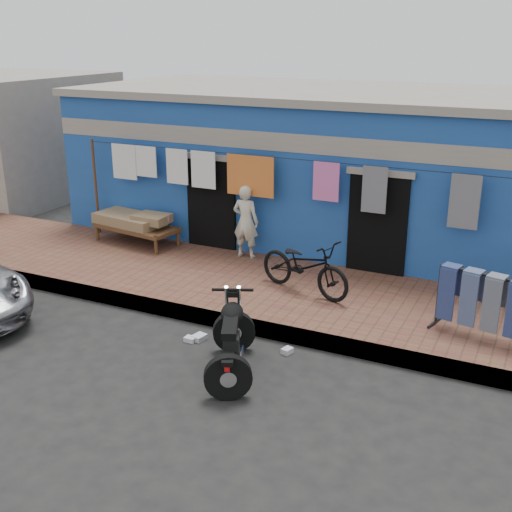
# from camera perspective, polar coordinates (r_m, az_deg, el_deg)

# --- Properties ---
(ground) EXTENTS (80.00, 80.00, 0.00)m
(ground) POSITION_cam_1_polar(r_m,az_deg,el_deg) (9.11, -5.53, -10.65)
(ground) COLOR black
(ground) RESTS_ON ground
(sidewalk) EXTENTS (28.00, 3.00, 0.25)m
(sidewalk) POSITION_cam_1_polar(r_m,az_deg,el_deg) (11.45, 2.16, -3.35)
(sidewalk) COLOR brown
(sidewalk) RESTS_ON ground
(curb) EXTENTS (28.00, 0.10, 0.25)m
(curb) POSITION_cam_1_polar(r_m,az_deg,el_deg) (10.25, -1.09, -6.17)
(curb) COLOR gray
(curb) RESTS_ON ground
(building) EXTENTS (12.20, 5.20, 3.36)m
(building) POSITION_cam_1_polar(r_m,az_deg,el_deg) (14.60, 8.55, 7.86)
(building) COLOR navy
(building) RESTS_ON ground
(clothesline) EXTENTS (10.06, 0.06, 2.10)m
(clothesline) POSITION_cam_1_polar(r_m,az_deg,el_deg) (12.39, 0.65, 6.62)
(clothesline) COLOR brown
(clothesline) RESTS_ON sidewalk
(seated_person) EXTENTS (0.54, 0.37, 1.46)m
(seated_person) POSITION_cam_1_polar(r_m,az_deg,el_deg) (12.70, -0.92, 3.08)
(seated_person) COLOR beige
(seated_person) RESTS_ON sidewalk
(bicycle) EXTENTS (1.94, 1.15, 1.18)m
(bicycle) POSITION_cam_1_polar(r_m,az_deg,el_deg) (11.01, 4.37, -0.34)
(bicycle) COLOR black
(bicycle) RESTS_ON sidewalk
(motorcycle) EXTENTS (1.85, 2.13, 1.09)m
(motorcycle) POSITION_cam_1_polar(r_m,az_deg,el_deg) (8.91, -2.23, -7.30)
(motorcycle) COLOR black
(motorcycle) RESTS_ON ground
(charpoy) EXTENTS (2.18, 1.46, 0.65)m
(charpoy) POSITION_cam_1_polar(r_m,az_deg,el_deg) (13.91, -10.56, 2.45)
(charpoy) COLOR brown
(charpoy) RESTS_ON sidewalk
(jeans_rack) EXTENTS (2.33, 1.39, 1.03)m
(jeans_rack) POSITION_cam_1_polar(r_m,az_deg,el_deg) (9.91, 21.29, -4.44)
(jeans_rack) COLOR black
(jeans_rack) RESTS_ON sidewalk
(litter_a) EXTENTS (0.17, 0.13, 0.08)m
(litter_a) POSITION_cam_1_polar(r_m,az_deg,el_deg) (10.05, -5.85, -7.37)
(litter_a) COLOR silver
(litter_a) RESTS_ON ground
(litter_b) EXTENTS (0.17, 0.19, 0.08)m
(litter_b) POSITION_cam_1_polar(r_m,az_deg,el_deg) (9.67, 2.79, -8.41)
(litter_b) COLOR silver
(litter_b) RESTS_ON ground
(litter_c) EXTENTS (0.21, 0.24, 0.08)m
(litter_c) POSITION_cam_1_polar(r_m,az_deg,el_deg) (10.09, -5.07, -7.22)
(litter_c) COLOR silver
(litter_c) RESTS_ON ground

